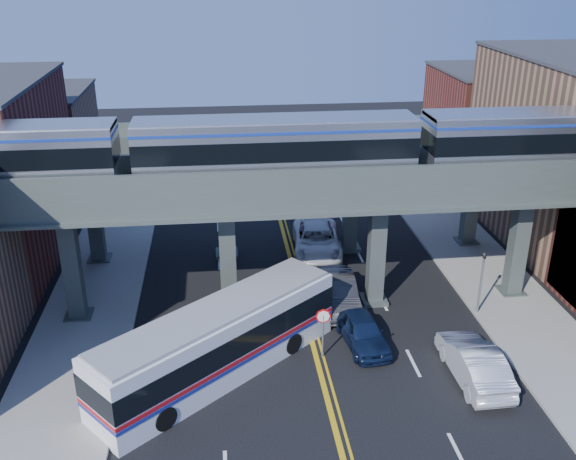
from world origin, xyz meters
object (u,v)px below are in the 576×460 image
Objects in this scene: car_lane_a at (362,331)px; car_parked_curb at (474,362)px; stop_sign at (323,325)px; car_lane_c at (317,240)px; traffic_signal at (482,276)px; car_lane_b at (338,292)px; transit_bus at (219,342)px; car_lane_d at (312,213)px; transit_train at (276,146)px.

car_parked_curb is at bearing -44.01° from car_lane_a.
stop_sign reaches higher than car_lane_c.
traffic_signal is 6.11m from car_parked_curb.
traffic_signal is at bearing -12.63° from car_lane_b.
transit_bus reaches higher than car_parked_curb.
car_lane_d is at bearing 116.82° from traffic_signal.
car_parked_curb is at bearing -48.34° from transit_bus.
transit_bus is at bearing -173.66° from car_lane_a.
traffic_signal is (10.62, -2.00, -6.80)m from transit_train.
stop_sign reaches higher than car_lane_d.
stop_sign reaches higher than car_lane_b.
car_lane_b is at bearing -4.07° from transit_train.
car_parked_curb is at bearing -20.59° from stop_sign.
transit_train is 3.76× the size of transit_bus.
car_parked_curb is (6.53, -2.45, -0.88)m from stop_sign.
car_lane_d is 19.77m from car_parked_curb.
traffic_signal is 0.90× the size of car_lane_a.
car_lane_c is at bearing 64.17° from transit_train.
car_lane_c is at bearing 22.73° from transit_bus.
transit_train is 12.77m from traffic_signal.
car_lane_b is at bearing 90.17° from car_lane_a.
traffic_signal is 7.61m from car_lane_b.
traffic_signal is 11.47m from car_lane_c.
car_lane_d is (1.94, 16.77, -1.04)m from stop_sign.
transit_bus reaches higher than car_lane_b.
car_lane_b is (-7.26, 1.76, -1.44)m from traffic_signal.
car_lane_a is at bearing -38.06° from car_parked_curb.
car_lane_a is 0.87× the size of car_lane_b.
transit_train is at bearing 109.00° from stop_sign.
car_lane_a is at bearing -81.93° from car_lane_b.
traffic_signal is at bearing -44.44° from car_lane_c.
traffic_signal is 0.64× the size of car_lane_c.
traffic_signal is 0.83× the size of car_lane_d.
transit_bus is 8.62m from car_lane_b.
car_lane_b is 12.02m from car_lane_d.
car_lane_b is at bearing -96.34° from car_lane_d.
transit_bus is at bearing -118.88° from transit_train.
car_lane_a is at bearing -94.26° from car_lane_d.
car_lane_c reaches higher than car_lane_a.
traffic_signal is 0.77× the size of car_parked_curb.
traffic_signal reaches higher than car_lane_c.
car_lane_a is at bearing -47.00° from transit_train.
car_parked_curb is (8.25, -7.45, -8.23)m from transit_train.
car_lane_a is at bearing -162.62° from traffic_signal.
traffic_signal is 0.79× the size of car_lane_b.
stop_sign is at bearing -101.52° from car_lane_d.
stop_sign is at bearing -164.43° from car_lane_a.
transit_bus reaches higher than car_lane_d.
car_parked_curb is (-2.37, -5.45, -1.42)m from traffic_signal.
transit_bus is at bearing -171.00° from stop_sign.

